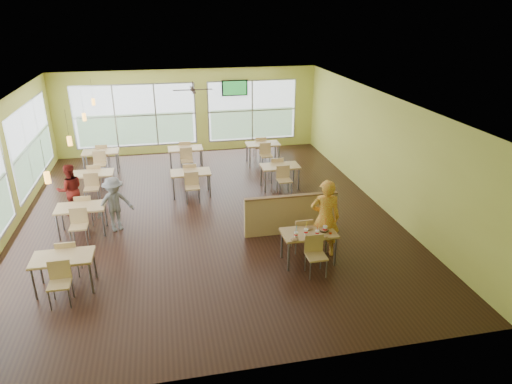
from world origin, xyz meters
The scene contains 20 objects.
room centered at (0.00, 0.00, 1.60)m, with size 12.00×12.04×3.20m.
window_bays centered at (-2.65, 3.08, 1.48)m, with size 9.24×10.24×2.38m.
main_table centered at (2.00, -3.00, 0.63)m, with size 1.22×1.52×0.87m.
half_wall_divider centered at (2.00, -1.55, 0.52)m, with size 2.40×0.14×1.04m.
dining_tables centered at (-1.05, 1.71, 0.63)m, with size 6.92×8.72×0.87m.
pendant_lights centered at (-3.20, 0.68, 2.45)m, with size 0.11×7.31×0.86m.
ceiling_fan centered at (0.00, 3.00, 2.95)m, with size 1.25×1.25×0.29m.
tv_backwall centered at (1.80, 5.90, 2.45)m, with size 1.00×0.07×0.60m.
man_plaid centered at (2.45, -2.76, 0.93)m, with size 0.68×0.45×1.87m, color #D85E18.
patron_maroon centered at (-3.64, 0.76, 0.73)m, with size 0.71×0.55×1.46m, color #5A130E.
patron_grey centered at (-2.37, -0.48, 0.73)m, with size 0.94×0.54×1.45m, color slate.
cup_blue centered at (1.66, -3.15, 0.81)m, with size 0.09×0.09×0.31m.
cup_yellow centered at (1.90, -3.09, 0.82)m, with size 0.10×0.10×0.35m.
cup_red_near centered at (2.13, -3.18, 0.82)m, with size 0.09×0.09×0.32m.
cup_red_far centered at (2.35, -3.05, 0.83)m, with size 0.10×0.10×0.38m.
food_basket centered at (2.34, -3.02, 0.78)m, with size 0.22×0.22×0.05m.
ketchup_cup centered at (2.44, -3.17, 0.76)m, with size 0.06×0.06×0.02m, color #AE1C00.
wrapper_left centered at (1.58, -3.30, 0.77)m, with size 0.18×0.16×0.04m, color #AA7D52.
wrapper_mid centered at (2.02, -2.86, 0.78)m, with size 0.21×0.19×0.05m, color #AA7D52.
wrapper_right centered at (2.26, -3.30, 0.77)m, with size 0.14×0.12×0.03m, color #AA7D52.
Camera 1 is at (-0.99, -11.61, 5.48)m, focal length 32.00 mm.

